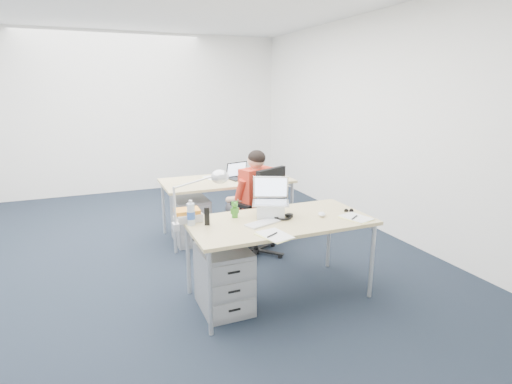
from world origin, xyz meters
TOP-DOWN VIEW (x-y plane):
  - floor at (0.00, 0.00)m, footprint 7.00×7.00m
  - room at (0.00, 0.00)m, footprint 6.02×7.02m
  - desk_near at (0.98, -1.06)m, footprint 1.60×0.80m
  - desk_far at (1.06, 0.63)m, footprint 1.60×0.80m
  - office_chair at (1.17, -0.13)m, footprint 0.86×0.86m
  - seated_person at (1.12, 0.03)m, footprint 0.49×0.69m
  - drawer_pedestal_near at (0.45, -1.07)m, footprint 0.40×0.50m
  - drawer_pedestal_far at (0.56, 0.57)m, footprint 0.40×0.50m
  - silver_laptop at (0.95, -0.94)m, footprint 0.40×0.36m
  - wireless_keyboard at (0.80, -1.10)m, footprint 0.33×0.22m
  - computer_mouse at (1.37, -1.12)m, footprint 0.10×0.12m
  - headphones at (1.02, -1.03)m, footprint 0.21×0.16m
  - can_koozie at (0.90, -0.93)m, footprint 0.08×0.08m
  - water_bottle at (0.23, -0.89)m, footprint 0.09×0.09m
  - bear_figurine at (0.64, -0.84)m, footprint 0.08×0.06m
  - book_stack at (0.23, -0.77)m, footprint 0.28×0.24m
  - cordless_phone at (0.35, -0.95)m, footprint 0.05×0.04m
  - papers_left at (0.76, -1.41)m, footprint 0.25×0.31m
  - papers_right at (1.62, -1.29)m, footprint 0.25×0.30m
  - sunglasses at (1.67, -1.10)m, footprint 0.10×0.07m
  - desk_lamp at (0.23, -0.97)m, footprint 0.45×0.23m
  - dark_laptop at (1.24, 0.60)m, footprint 0.35×0.35m
  - far_cup at (1.67, 0.69)m, footprint 0.08×0.08m
  - far_papers at (0.91, 0.77)m, footprint 0.21×0.28m

SIDE VIEW (x-z plane):
  - floor at x=0.00m, z-range 0.00..0.00m
  - drawer_pedestal_near at x=0.45m, z-range 0.00..0.55m
  - drawer_pedestal_far at x=0.56m, z-range 0.00..0.55m
  - office_chair at x=1.17m, z-range -0.22..0.81m
  - seated_person at x=1.12m, z-range 0.01..1.20m
  - desk_near at x=0.98m, z-range 0.32..1.05m
  - desk_far at x=1.06m, z-range 0.32..1.05m
  - far_papers at x=0.91m, z-range 0.73..0.74m
  - papers_right at x=1.62m, z-range 0.73..0.74m
  - papers_left at x=0.76m, z-range 0.73..0.74m
  - wireless_keyboard at x=0.80m, z-range 0.73..0.75m
  - sunglasses at x=1.67m, z-range 0.73..0.75m
  - headphones at x=1.02m, z-range 0.73..0.76m
  - computer_mouse at x=1.37m, z-range 0.73..0.77m
  - far_cup at x=1.67m, z-range 0.73..0.82m
  - book_stack at x=0.23m, z-range 0.73..0.83m
  - can_koozie at x=0.90m, z-range 0.73..0.85m
  - bear_figurine at x=0.64m, z-range 0.73..0.88m
  - cordless_phone at x=0.35m, z-range 0.73..0.88m
  - dark_laptop at x=1.24m, z-range 0.73..0.95m
  - water_bottle at x=0.23m, z-range 0.73..0.95m
  - silver_laptop at x=0.95m, z-range 0.73..1.07m
  - desk_lamp at x=0.23m, z-range 0.73..1.22m
  - room at x=0.00m, z-range 0.31..3.12m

